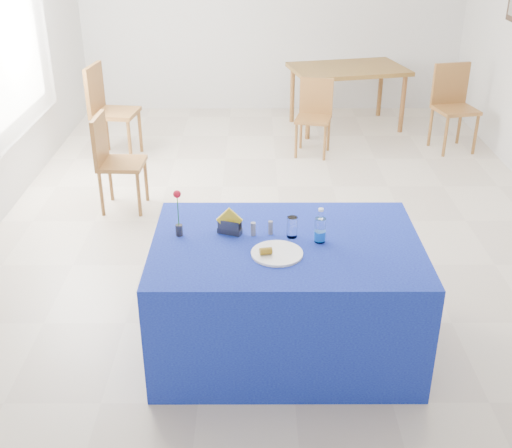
{
  "coord_description": "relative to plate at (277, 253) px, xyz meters",
  "views": [
    {
      "loc": [
        -0.23,
        -5.14,
        2.56
      ],
      "look_at": [
        -0.22,
        -1.88,
        0.92
      ],
      "focal_mm": 45.0,
      "sensor_mm": 36.0,
      "label": 1
    }
  ],
  "objects": [
    {
      "name": "banana_pieces",
      "position": [
        -0.06,
        -0.02,
        0.03
      ],
      "size": [
        0.08,
        0.05,
        0.04
      ],
      "color": "gold",
      "rests_on": "plate"
    },
    {
      "name": "chair_win_b",
      "position": [
        -1.73,
        3.59,
        -0.18
      ],
      "size": [
        0.51,
        0.51,
        1.02
      ],
      "rotation": [
        0.0,
        0.0,
        1.44
      ],
      "color": "brown",
      "rests_on": "floor"
    },
    {
      "name": "oak_table",
      "position": [
        1.02,
        4.65,
        -0.09
      ],
      "size": [
        1.52,
        1.15,
        0.76
      ],
      "color": "brown",
      "rests_on": "floor"
    },
    {
      "name": "chair_bg_left",
      "position": [
        0.54,
        3.73,
        -0.29
      ],
      "size": [
        0.45,
        0.45,
        0.83
      ],
      "rotation": [
        0.0,
        0.0,
        -0.23
      ],
      "color": "brown",
      "rests_on": "floor"
    },
    {
      "name": "blue_table",
      "position": [
        0.06,
        0.16,
        -0.39
      ],
      "size": [
        1.6,
        1.1,
        0.76
      ],
      "color": "#0F158E",
      "rests_on": "floor"
    },
    {
      "name": "plate",
      "position": [
        0.0,
        0.0,
        0.0
      ],
      "size": [
        0.3,
        0.3,
        0.01
      ],
      "primitive_type": "cylinder",
      "color": "white",
      "rests_on": "blue_table"
    },
    {
      "name": "pepper_shaker",
      "position": [
        -0.03,
        0.25,
        0.04
      ],
      "size": [
        0.03,
        0.03,
        0.08
      ],
      "primitive_type": "cylinder",
      "color": "slate",
      "rests_on": "blue_table"
    },
    {
      "name": "curtain",
      "position": [
        -2.3,
        2.75,
        0.78
      ],
      "size": [
        0.04,
        1.75,
        1.85
      ],
      "primitive_type": "cube",
      "color": "white",
      "rests_on": "room_shell"
    },
    {
      "name": "room_shell",
      "position": [
        0.1,
        1.95,
        0.98
      ],
      "size": [
        7.0,
        7.0,
        7.0
      ],
      "color": "silver",
      "rests_on": "ground"
    },
    {
      "name": "water_bottle",
      "position": [
        0.26,
        0.16,
        0.06
      ],
      "size": [
        0.07,
        0.07,
        0.21
      ],
      "color": "white",
      "rests_on": "blue_table"
    },
    {
      "name": "chair_win_a",
      "position": [
        -1.41,
        2.24,
        -0.26
      ],
      "size": [
        0.41,
        0.41,
        0.89
      ],
      "rotation": [
        0.0,
        0.0,
        1.53
      ],
      "color": "brown",
      "rests_on": "floor"
    },
    {
      "name": "chair_bg_right",
      "position": [
        2.11,
        3.89,
        -0.22
      ],
      "size": [
        0.51,
        0.51,
        0.95
      ],
      "rotation": [
        0.0,
        0.0,
        0.22
      ],
      "color": "brown",
      "rests_on": "floor"
    },
    {
      "name": "salt_shaker",
      "position": [
        -0.14,
        0.24,
        0.04
      ],
      "size": [
        0.03,
        0.03,
        0.08
      ],
      "primitive_type": "cylinder",
      "color": "gray",
      "rests_on": "blue_table"
    },
    {
      "name": "floor",
      "position": [
        0.1,
        1.95,
        -0.77
      ],
      "size": [
        7.0,
        7.0,
        0.0
      ],
      "primitive_type": "plane",
      "color": "beige",
      "rests_on": "ground"
    },
    {
      "name": "window_pane",
      "position": [
        -2.37,
        2.75,
        0.78
      ],
      "size": [
        0.04,
        1.5,
        1.6
      ],
      "primitive_type": "cube",
      "color": "white",
      "rests_on": "room_shell"
    },
    {
      "name": "drinking_glass",
      "position": [
        0.1,
        0.22,
        0.06
      ],
      "size": [
        0.06,
        0.06,
        0.13
      ],
      "primitive_type": "cylinder",
      "color": "white",
      "rests_on": "blue_table"
    },
    {
      "name": "rose_vase",
      "position": [
        -0.58,
        0.24,
        0.13
      ],
      "size": [
        0.05,
        0.05,
        0.3
      ],
      "color": "#232328",
      "rests_on": "blue_table"
    },
    {
      "name": "napkin_holder",
      "position": [
        -0.28,
        0.26,
        0.04
      ],
      "size": [
        0.16,
        0.11,
        0.17
      ],
      "color": "#323237",
      "rests_on": "blue_table"
    }
  ]
}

